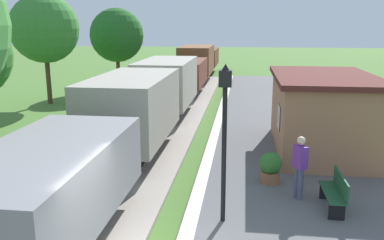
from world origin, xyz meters
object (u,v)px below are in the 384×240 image
(station_hut, at_px, (322,112))
(potted_planter, at_px, (271,167))
(bench_down_platform, at_px, (293,112))
(tree_field_left, at_px, (44,29))
(person_waiting, at_px, (300,165))
(bench_near_hut, at_px, (335,191))
(tree_field_distant, at_px, (117,35))
(freight_train, at_px, (177,80))
(lamp_post_near, at_px, (225,115))

(station_hut, relative_size, potted_planter, 6.33)
(bench_down_platform, distance_m, tree_field_left, 15.17)
(person_waiting, relative_size, potted_planter, 1.87)
(bench_near_hut, bearing_deg, tree_field_left, 136.38)
(tree_field_distant, bearing_deg, potted_planter, -60.54)
(freight_train, distance_m, person_waiting, 14.50)
(person_waiting, distance_m, lamp_post_near, 2.93)
(lamp_post_near, bearing_deg, tree_field_distant, 113.47)
(tree_field_left, bearing_deg, lamp_post_near, -51.76)
(tree_field_left, bearing_deg, potted_planter, -43.30)
(station_hut, bearing_deg, bench_near_hut, -95.51)
(freight_train, height_order, potted_planter, freight_train)
(bench_down_platform, bearing_deg, bench_near_hut, -90.00)
(person_waiting, height_order, tree_field_distant, tree_field_distant)
(freight_train, distance_m, potted_planter, 13.32)
(potted_planter, relative_size, tree_field_distant, 0.15)
(potted_planter, bearing_deg, freight_train, 111.18)
(station_hut, xyz_separation_m, tree_field_left, (-14.61, 8.35, 2.84))
(freight_train, distance_m, station_hut, 11.17)
(lamp_post_near, height_order, tree_field_distant, tree_field_distant)
(bench_near_hut, xyz_separation_m, person_waiting, (-0.83, 0.54, 0.46))
(person_waiting, bearing_deg, bench_down_platform, -121.53)
(station_hut, distance_m, tree_field_left, 17.07)
(bench_down_platform, xyz_separation_m, potted_planter, (-1.50, -7.81, 0.00))
(potted_planter, distance_m, tree_field_distant, 20.89)
(freight_train, relative_size, bench_near_hut, 26.13)
(tree_field_left, bearing_deg, bench_down_platform, -16.11)
(potted_planter, bearing_deg, lamp_post_near, -116.09)
(lamp_post_near, xyz_separation_m, tree_field_left, (-11.37, 14.43, 1.69))
(tree_field_left, bearing_deg, freight_train, 3.72)
(freight_train, relative_size, person_waiting, 22.92)
(station_hut, xyz_separation_m, potted_planter, (-1.99, -3.54, -0.93))
(bench_near_hut, height_order, lamp_post_near, lamp_post_near)
(bench_down_platform, xyz_separation_m, lamp_post_near, (-2.75, -10.35, 2.08))
(potted_planter, bearing_deg, bench_down_platform, 79.12)
(freight_train, xyz_separation_m, tree_field_distant, (-5.35, 5.57, 2.41))
(station_hut, xyz_separation_m, tree_field_distant, (-12.15, 14.43, 2.31))
(station_hut, bearing_deg, tree_field_distant, 130.09)
(tree_field_left, bearing_deg, person_waiting, -44.17)
(station_hut, relative_size, lamp_post_near, 1.57)
(person_waiting, height_order, potted_planter, person_waiting)
(station_hut, relative_size, bench_near_hut, 3.87)
(tree_field_distant, bearing_deg, lamp_post_near, -66.53)
(station_hut, distance_m, bench_down_platform, 4.40)
(person_waiting, height_order, lamp_post_near, lamp_post_near)
(lamp_post_near, bearing_deg, bench_down_platform, 75.14)
(freight_train, distance_m, bench_down_platform, 7.84)
(freight_train, relative_size, potted_planter, 42.79)
(bench_down_platform, distance_m, lamp_post_near, 10.91)
(station_hut, relative_size, person_waiting, 3.39)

